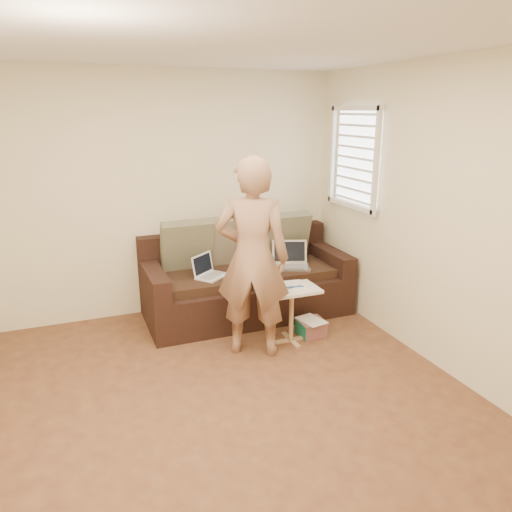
% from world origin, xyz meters
% --- Properties ---
extents(floor, '(4.50, 4.50, 0.00)m').
position_xyz_m(floor, '(0.00, 0.00, 0.00)').
color(floor, '#502B1D').
rests_on(floor, ground).
extents(ceiling, '(4.50, 4.50, 0.00)m').
position_xyz_m(ceiling, '(0.00, 0.00, 2.60)').
color(ceiling, white).
rests_on(ceiling, wall_back).
extents(wall_back, '(4.00, 0.00, 4.00)m').
position_xyz_m(wall_back, '(0.00, 2.25, 1.30)').
color(wall_back, beige).
rests_on(wall_back, ground).
extents(wall_front, '(4.00, 0.00, 4.00)m').
position_xyz_m(wall_front, '(0.00, -2.25, 1.30)').
color(wall_front, beige).
rests_on(wall_front, ground).
extents(wall_right, '(0.00, 4.50, 4.50)m').
position_xyz_m(wall_right, '(2.00, 0.00, 1.30)').
color(wall_right, beige).
rests_on(wall_right, ground).
extents(window_blinds, '(0.12, 0.88, 1.08)m').
position_xyz_m(window_blinds, '(1.95, 1.50, 1.70)').
color(window_blinds, white).
rests_on(window_blinds, wall_right).
extents(sofa, '(2.20, 0.95, 0.85)m').
position_xyz_m(sofa, '(0.84, 1.77, 0.42)').
color(sofa, black).
rests_on(sofa, ground).
extents(pillow_left, '(0.55, 0.29, 0.57)m').
position_xyz_m(pillow_left, '(0.24, 2.01, 0.79)').
color(pillow_left, '#585A42').
rests_on(pillow_left, sofa).
extents(pillow_mid, '(0.55, 0.27, 0.57)m').
position_xyz_m(pillow_mid, '(0.79, 2.02, 0.79)').
color(pillow_mid, brown).
rests_on(pillow_mid, sofa).
extents(pillow_right, '(0.55, 0.28, 0.57)m').
position_xyz_m(pillow_right, '(1.39, 1.98, 0.79)').
color(pillow_right, '#585A42').
rests_on(pillow_right, sofa).
extents(laptop_silver, '(0.46, 0.39, 0.26)m').
position_xyz_m(laptop_silver, '(1.32, 1.64, 0.52)').
color(laptop_silver, '#B7BABC').
rests_on(laptop_silver, sofa).
extents(laptop_white, '(0.40, 0.38, 0.23)m').
position_xyz_m(laptop_white, '(0.41, 1.66, 0.52)').
color(laptop_white, white).
rests_on(laptop_white, sofa).
extents(person, '(0.80, 0.70, 1.83)m').
position_xyz_m(person, '(0.58, 0.93, 0.92)').
color(person, '#9D6F56').
rests_on(person, ground).
extents(side_table, '(0.50, 0.35, 0.55)m').
position_xyz_m(side_table, '(1.01, 0.99, 0.28)').
color(side_table, silver).
rests_on(side_table, ground).
extents(drinking_glass, '(0.07, 0.07, 0.12)m').
position_xyz_m(drinking_glass, '(0.82, 1.07, 0.61)').
color(drinking_glass, silver).
rests_on(drinking_glass, side_table).
extents(scissors, '(0.20, 0.15, 0.02)m').
position_xyz_m(scissors, '(1.03, 0.99, 0.56)').
color(scissors, silver).
rests_on(scissors, side_table).
extents(paper_on_table, '(0.25, 0.33, 0.00)m').
position_xyz_m(paper_on_table, '(1.06, 1.04, 0.56)').
color(paper_on_table, white).
rests_on(paper_on_table, side_table).
extents(striped_box, '(0.26, 0.26, 0.17)m').
position_xyz_m(striped_box, '(1.25, 1.02, 0.08)').
color(striped_box, red).
rests_on(striped_box, ground).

